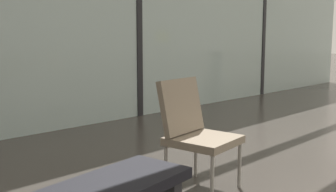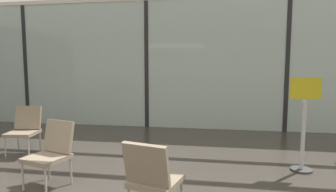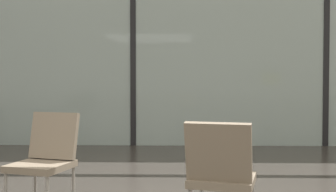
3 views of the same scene
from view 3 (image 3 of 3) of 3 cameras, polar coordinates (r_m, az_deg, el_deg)
name	(u,v)px [view 3 (image 3 of 3)]	position (r m, az deg, el deg)	size (l,w,h in m)	color
glass_curtain_wall	(133,56)	(7.71, -4.76, 5.49)	(14.00, 0.08, 3.29)	#A3B7B2
window_mullion_1	(133,56)	(7.71, -4.76, 5.49)	(0.10, 0.12, 3.29)	black
window_mullion_2	(325,56)	(8.13, 20.71, 5.19)	(0.10, 0.12, 3.29)	black
parked_airplane	(146,51)	(12.70, -3.04, 6.12)	(11.59, 4.21, 4.21)	silver
lounge_chair_0	(221,170)	(3.21, 7.22, -10.02)	(0.60, 0.63, 0.87)	#7F705B
lounge_chair_3	(46,154)	(4.03, -16.28, -7.64)	(0.61, 0.64, 0.87)	#7F705B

